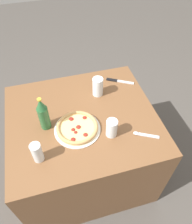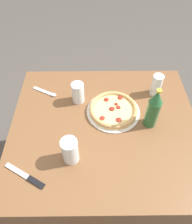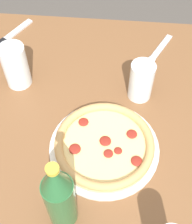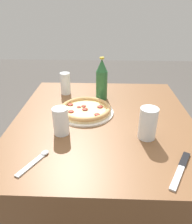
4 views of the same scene
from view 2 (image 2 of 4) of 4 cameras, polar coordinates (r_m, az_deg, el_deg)
The scene contains 9 objects.
ground_plane at distance 1.83m, azimuth 1.53°, elevation -17.38°, with size 8.00×8.00×0.00m, color #4C4742.
table at distance 1.49m, azimuth 1.82°, elevation -11.97°, with size 1.01×0.91×0.74m.
pizza_margherita at distance 1.23m, azimuth 4.56°, elevation 0.57°, with size 0.30×0.30×0.04m.
glass_mango_juice at distance 1.34m, azimuth 15.46°, elevation 6.58°, with size 0.06×0.06×0.14m.
glass_lemonade at distance 1.26m, azimuth -4.72°, elevation 4.81°, with size 0.07×0.07×0.13m.
glass_water at distance 1.02m, azimuth -6.75°, elevation -10.16°, with size 0.08×0.08×0.14m.
beer_bottle at distance 1.13m, azimuth 14.79°, elevation 0.76°, with size 0.07×0.07×0.25m.
knife at distance 1.08m, azimuth -17.76°, elevation -15.73°, with size 0.20×0.13×0.01m.
spoon at distance 1.37m, azimuth -12.60°, elevation 4.97°, with size 0.16×0.10×0.01m.
Camera 2 is at (0.05, 0.70, 1.69)m, focal length 35.00 mm.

